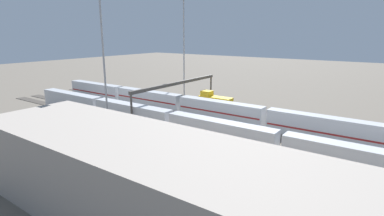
% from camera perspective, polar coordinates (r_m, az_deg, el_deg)
% --- Properties ---
extents(ground_plane, '(400.00, 400.00, 0.00)m').
position_cam_1_polar(ground_plane, '(76.68, 5.27, -2.47)').
color(ground_plane, '#60594F').
extents(track_bed_0, '(140.00, 2.80, 0.12)m').
position_cam_1_polar(track_bed_0, '(89.54, 10.11, -0.20)').
color(track_bed_0, '#4C443D').
rests_on(track_bed_0, ground_plane).
extents(track_bed_1, '(140.00, 2.80, 0.12)m').
position_cam_1_polar(track_bed_1, '(85.17, 8.66, -0.87)').
color(track_bed_1, '#4C443D').
rests_on(track_bed_1, ground_plane).
extents(track_bed_2, '(140.00, 2.80, 0.12)m').
position_cam_1_polar(track_bed_2, '(80.88, 7.05, -1.61)').
color(track_bed_2, '#3D3833').
rests_on(track_bed_2, ground_plane).
extents(track_bed_3, '(140.00, 2.80, 0.12)m').
position_cam_1_polar(track_bed_3, '(76.66, 5.27, -2.43)').
color(track_bed_3, '#4C443D').
rests_on(track_bed_3, ground_plane).
extents(track_bed_4, '(140.00, 2.80, 0.12)m').
position_cam_1_polar(track_bed_4, '(72.55, 3.28, -3.34)').
color(track_bed_4, '#4C443D').
rests_on(track_bed_4, ground_plane).
extents(track_bed_5, '(140.00, 2.80, 0.12)m').
position_cam_1_polar(track_bed_5, '(68.56, 1.05, -4.35)').
color(track_bed_5, '#3D3833').
rests_on(track_bed_5, ground_plane).
extents(track_bed_6, '(140.00, 2.80, 0.12)m').
position_cam_1_polar(track_bed_6, '(64.71, -1.46, -5.48)').
color(track_bed_6, '#3D3833').
rests_on(track_bed_6, ground_plane).
extents(train_on_track_3, '(95.60, 3.06, 5.00)m').
position_cam_1_polar(train_on_track_3, '(82.58, -2.03, 0.64)').
color(train_on_track_3, silver).
rests_on(train_on_track_3, ground_plane).
extents(train_on_track_6, '(95.60, 3.00, 5.00)m').
position_cam_1_polar(train_on_track_6, '(65.99, -3.93, -2.78)').
color(train_on_track_6, silver).
rests_on(train_on_track_6, ground_plane).
extents(train_on_track_1, '(10.00, 3.00, 5.00)m').
position_cam_1_polar(train_on_track_1, '(88.24, 4.29, 1.17)').
color(train_on_track_1, gold).
rests_on(train_on_track_1, ground_plane).
extents(light_mast_0, '(2.80, 0.70, 33.20)m').
position_cam_1_polar(light_mast_0, '(103.27, -1.55, 13.35)').
color(light_mast_0, '#9EA0A5').
rests_on(light_mast_0, ground_plane).
extents(light_mast_1, '(2.80, 0.70, 30.86)m').
position_cam_1_polar(light_mast_1, '(72.65, -16.44, 11.60)').
color(light_mast_1, '#9EA0A5').
rests_on(light_mast_1, ground_plane).
extents(signal_gantry, '(0.70, 35.00, 8.80)m').
position_cam_1_polar(signal_gantry, '(82.29, -2.73, 4.17)').
color(signal_gantry, '#4C4742').
rests_on(signal_gantry, ground_plane).
extents(maintenance_shed, '(54.72, 14.43, 10.04)m').
position_cam_1_polar(maintenance_shed, '(34.56, -6.19, -14.70)').
color(maintenance_shed, '#9E9389').
rests_on(maintenance_shed, ground_plane).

